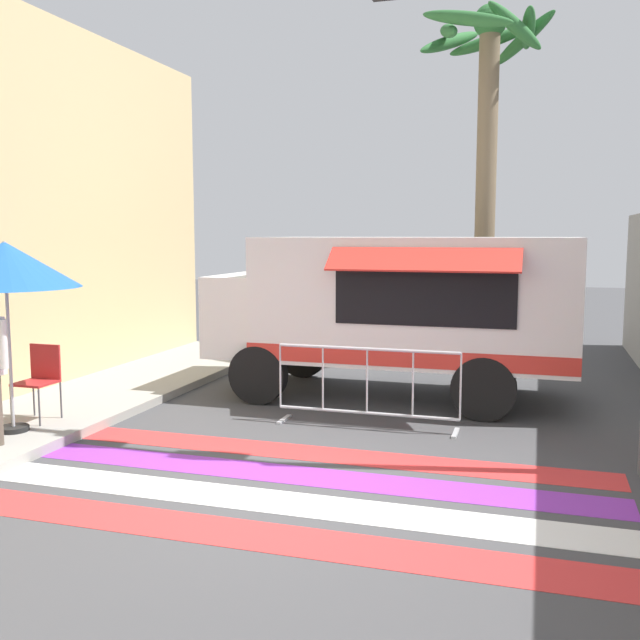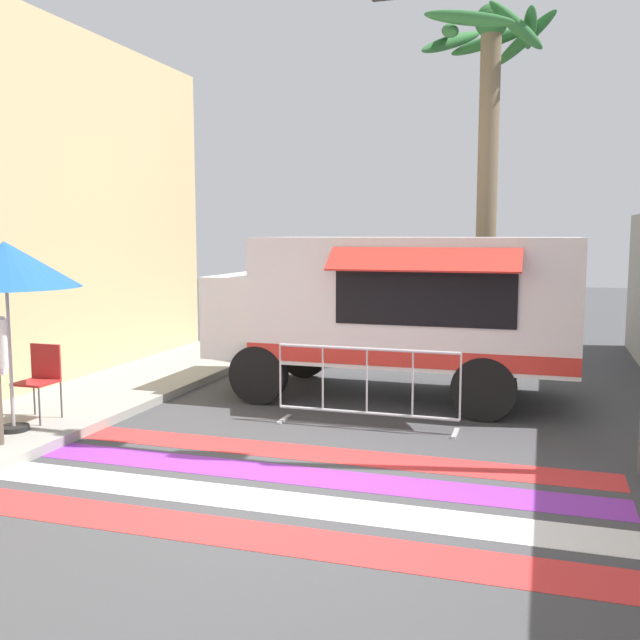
# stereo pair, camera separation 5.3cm
# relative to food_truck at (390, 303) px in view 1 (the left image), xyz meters

# --- Properties ---
(ground_plane) EXTENTS (60.00, 60.00, 0.00)m
(ground_plane) POSITION_rel_food_truck_xyz_m (-0.10, -4.42, -1.46)
(ground_plane) COLOR #424244
(crosswalk_painted) EXTENTS (6.40, 2.84, 0.01)m
(crosswalk_painted) POSITION_rel_food_truck_xyz_m (-0.10, -4.27, -1.45)
(crosswalk_painted) COLOR red
(crosswalk_painted) RESTS_ON ground_plane
(food_truck) EXTENTS (5.43, 2.74, 2.45)m
(food_truck) POSITION_rel_food_truck_xyz_m (0.00, 0.00, 0.00)
(food_truck) COLOR white
(food_truck) RESTS_ON ground_plane
(traffic_signal_pole) EXTENTS (3.69, 0.29, 6.34)m
(traffic_signal_pole) POSITION_rel_food_truck_xyz_m (2.15, -2.83, 3.08)
(traffic_signal_pole) COLOR #515456
(traffic_signal_pole) RESTS_ON ground_plane
(patio_umbrella) EXTENTS (1.73, 1.73, 2.29)m
(patio_umbrella) POSITION_rel_food_truck_xyz_m (-3.86, -3.72, 0.67)
(patio_umbrella) COLOR black
(patio_umbrella) RESTS_ON sidewalk_left
(folding_chair) EXTENTS (0.44, 0.44, 0.96)m
(folding_chair) POSITION_rel_food_truck_xyz_m (-3.91, -3.13, -0.75)
(folding_chair) COLOR #4C4C51
(folding_chair) RESTS_ON sidewalk_left
(barricade_front) EXTENTS (2.41, 0.44, 1.05)m
(barricade_front) POSITION_rel_food_truck_xyz_m (0.09, -1.86, -0.93)
(barricade_front) COLOR #B7BABF
(barricade_front) RESTS_ON ground_plane
(palm_tree) EXTENTS (2.55, 2.56, 6.60)m
(palm_tree) POSITION_rel_food_truck_xyz_m (1.15, 2.97, 3.16)
(palm_tree) COLOR #7A664C
(palm_tree) RESTS_ON ground_plane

